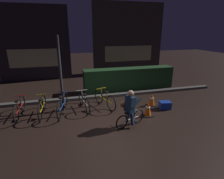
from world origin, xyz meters
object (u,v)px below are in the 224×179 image
street_post (61,75)px  traffic_cone_near (148,109)px  parked_bike_left_mid (42,107)px  parked_bike_center_left (63,105)px  cyclist (130,108)px  traffic_cone_far (152,99)px  parked_bike_leftmost (20,108)px  parked_bike_center_right (84,101)px  parked_bike_right_mid (105,99)px  blue_crate (165,105)px

street_post → traffic_cone_near: bearing=-23.4°
street_post → parked_bike_left_mid: bearing=-160.9°
parked_bike_center_left → cyclist: cyclist is taller
parked_bike_center_left → traffic_cone_far: parked_bike_center_left is taller
parked_bike_center_left → traffic_cone_far: size_ratio=3.07×
parked_bike_leftmost → parked_bike_center_left: bearing=-94.0°
traffic_cone_near → cyclist: cyclist is taller
parked_bike_leftmost → parked_bike_center_right: parked_bike_leftmost is taller
parked_bike_center_left → parked_bike_center_right: bearing=-63.7°
parked_bike_left_mid → parked_bike_right_mid: size_ratio=1.04×
parked_bike_left_mid → traffic_cone_far: bearing=-89.5°
traffic_cone_near → blue_crate: bearing=22.8°
parked_bike_right_mid → cyclist: (0.44, -1.71, 0.29)m
parked_bike_left_mid → street_post: bearing=-67.8°
street_post → parked_bike_right_mid: bearing=-3.6°
blue_crate → parked_bike_right_mid: bearing=161.0°
parked_bike_leftmost → parked_bike_right_mid: 3.18m
traffic_cone_near → blue_crate: 1.04m
parked_bike_leftmost → parked_bike_right_mid: size_ratio=1.03×
parked_bike_center_right → parked_bike_center_left: bearing=94.8°
parked_bike_right_mid → cyclist: cyclist is taller
parked_bike_center_right → traffic_cone_near: size_ratio=2.70×
parked_bike_left_mid → traffic_cone_near: (3.75, -1.04, -0.06)m
parked_bike_leftmost → street_post: bearing=-82.3°
parked_bike_leftmost → blue_crate: bearing=-95.9°
parked_bike_left_mid → parked_bike_right_mid: parked_bike_right_mid is taller
parked_bike_center_left → traffic_cone_near: 3.19m
parked_bike_left_mid → traffic_cone_far: 4.34m
parked_bike_right_mid → parked_bike_center_right: bearing=70.7°
parked_bike_center_left → cyclist: bearing=-113.4°
parked_bike_leftmost → parked_bike_right_mid: (3.18, 0.05, 0.01)m
parked_bike_center_right → traffic_cone_near: bearing=-127.9°
parked_bike_leftmost → cyclist: size_ratio=1.27×
parked_bike_center_right → cyclist: size_ratio=1.25×
parked_bike_center_left → traffic_cone_far: bearing=-80.2°
traffic_cone_near → traffic_cone_far: traffic_cone_near is taller
parked_bike_center_left → traffic_cone_far: (3.61, -0.15, -0.09)m
traffic_cone_far → blue_crate: (0.36, -0.44, -0.11)m
traffic_cone_far → cyclist: 2.06m
parked_bike_center_right → cyclist: cyclist is taller
street_post → parked_bike_center_left: 1.12m
parked_bike_left_mid → parked_bike_center_right: parked_bike_left_mid is taller
parked_bike_left_mid → blue_crate: (4.70, -0.64, -0.19)m
parked_bike_right_mid → parked_bike_center_left: bearing=77.9°
street_post → cyclist: bearing=-41.0°
parked_bike_center_left → cyclist: 2.61m
parked_bike_leftmost → parked_bike_center_right: (2.34, 0.05, -0.00)m
traffic_cone_near → parked_bike_center_right: bearing=151.5°
parked_bike_center_left → parked_bike_right_mid: parked_bike_center_left is taller
street_post → blue_crate: (3.96, -0.90, -1.28)m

